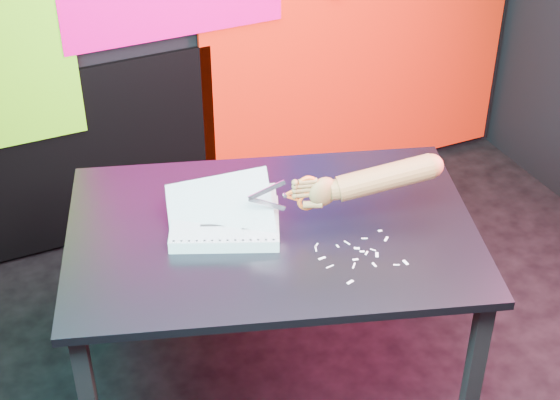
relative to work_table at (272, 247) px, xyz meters
name	(u,v)px	position (x,y,z in m)	size (l,w,h in m)	color
room	(422,83)	(0.32, -0.30, 0.68)	(3.01, 3.01, 2.71)	black
backdrop	(244,22)	(0.38, 1.17, 0.28)	(2.88, 0.05, 2.08)	red
work_table	(272,247)	(0.00, 0.00, 0.00)	(1.54, 1.25, 0.75)	#282525
printout_stack	(225,223)	(-0.14, 0.06, 0.10)	(0.42, 0.37, 0.18)	beige
scissors	(303,194)	(0.09, -0.04, 0.22)	(0.22, 0.07, 0.13)	silver
hand_forearm	(375,180)	(0.32, -0.10, 0.24)	(0.47, 0.17, 0.16)	#8F5D31
paper_clippings	(360,255)	(0.20, -0.24, 0.08)	(0.26, 0.22, 0.00)	silver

